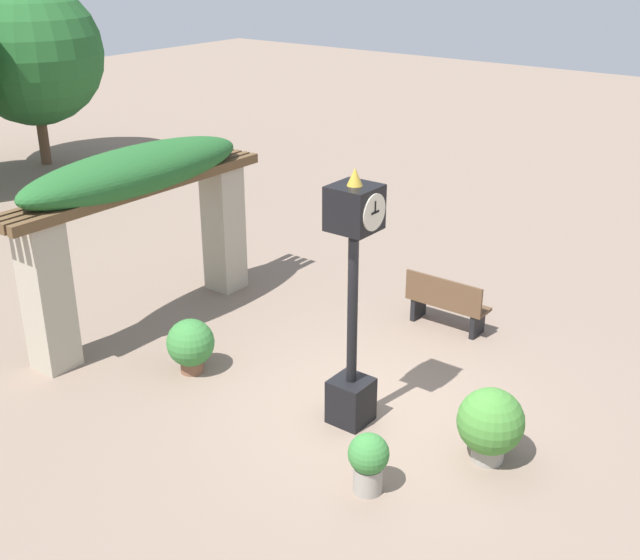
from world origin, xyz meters
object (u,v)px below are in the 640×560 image
(potted_plant_far_left, at_px, (191,344))
(park_bench, at_px, (446,303))
(pedestal_clock, at_px, (353,301))
(potted_plant_near_left, at_px, (490,423))
(potted_plant_near_right, at_px, (368,460))

(potted_plant_far_left, relative_size, park_bench, 0.61)
(pedestal_clock, xyz_separation_m, potted_plant_far_left, (-0.34, 2.56, -1.27))
(potted_plant_near_left, bearing_deg, pedestal_clock, 99.63)
(pedestal_clock, relative_size, park_bench, 2.53)
(pedestal_clock, relative_size, potted_plant_near_left, 3.60)
(potted_plant_near_left, height_order, potted_plant_near_right, potted_plant_near_left)
(potted_plant_near_right, bearing_deg, park_bench, 17.68)
(potted_plant_near_left, relative_size, park_bench, 0.70)
(pedestal_clock, bearing_deg, park_bench, 6.36)
(park_bench, bearing_deg, potted_plant_near_left, 127.35)
(potted_plant_near_right, bearing_deg, potted_plant_near_left, -30.97)
(pedestal_clock, bearing_deg, potted_plant_far_left, 97.61)
(pedestal_clock, relative_size, potted_plant_near_right, 4.60)
(pedestal_clock, height_order, park_bench, pedestal_clock)
(potted_plant_near_right, xyz_separation_m, potted_plant_far_left, (0.71, 3.54, 0.03))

